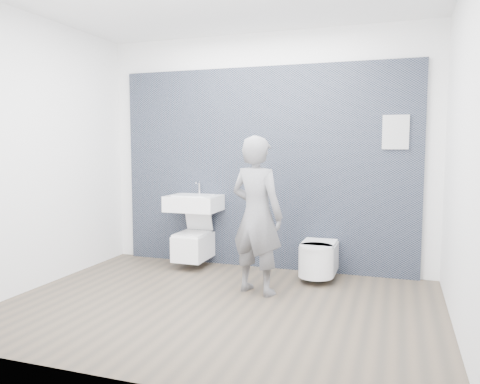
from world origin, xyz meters
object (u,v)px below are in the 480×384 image
(visitor, at_px, (257,215))
(washbasin, at_px, (194,203))
(toilet_square, at_px, (193,244))
(toilet_rounded, at_px, (318,259))

(visitor, bearing_deg, washbasin, -18.56)
(toilet_square, height_order, toilet_rounded, toilet_square)
(washbasin, bearing_deg, toilet_square, -90.00)
(washbasin, distance_m, visitor, 1.25)
(toilet_square, relative_size, toilet_rounded, 1.09)
(toilet_rounded, bearing_deg, visitor, -128.54)
(toilet_rounded, distance_m, visitor, 0.99)
(toilet_rounded, height_order, visitor, visitor)
(toilet_square, bearing_deg, visitor, -34.89)
(washbasin, distance_m, toilet_rounded, 1.62)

